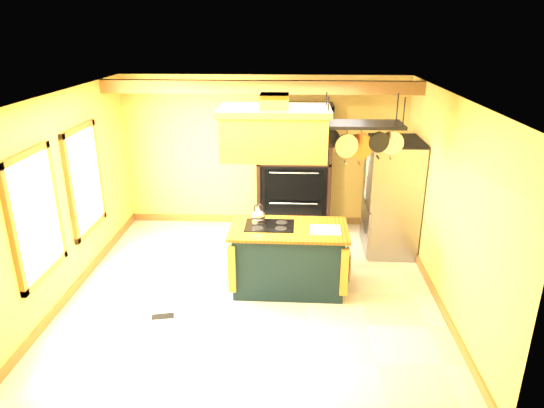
# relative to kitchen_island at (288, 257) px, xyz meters

# --- Properties ---
(floor) EXTENTS (5.00, 5.00, 0.00)m
(floor) POSITION_rel_kitchen_island_xyz_m (-0.48, -0.12, -0.47)
(floor) COLOR beige
(floor) RESTS_ON ground
(ceiling) EXTENTS (5.00, 5.00, 0.00)m
(ceiling) POSITION_rel_kitchen_island_xyz_m (-0.48, -0.12, 2.23)
(ceiling) COLOR white
(ceiling) RESTS_ON wall_back
(wall_back) EXTENTS (5.00, 0.02, 2.70)m
(wall_back) POSITION_rel_kitchen_island_xyz_m (-0.48, 2.38, 0.88)
(wall_back) COLOR gold
(wall_back) RESTS_ON floor
(wall_front) EXTENTS (5.00, 0.02, 2.70)m
(wall_front) POSITION_rel_kitchen_island_xyz_m (-0.48, -2.62, 0.88)
(wall_front) COLOR gold
(wall_front) RESTS_ON floor
(wall_left) EXTENTS (0.02, 5.00, 2.70)m
(wall_left) POSITION_rel_kitchen_island_xyz_m (-2.98, -0.12, 0.88)
(wall_left) COLOR gold
(wall_left) RESTS_ON floor
(wall_right) EXTENTS (0.02, 5.00, 2.70)m
(wall_right) POSITION_rel_kitchen_island_xyz_m (2.02, -0.12, 0.88)
(wall_right) COLOR gold
(wall_right) RESTS_ON floor
(ceiling_beam) EXTENTS (5.00, 0.15, 0.20)m
(ceiling_beam) POSITION_rel_kitchen_island_xyz_m (-0.48, 1.58, 2.12)
(ceiling_beam) COLOR olive
(ceiling_beam) RESTS_ON ceiling
(window_near) EXTENTS (0.06, 1.06, 1.56)m
(window_near) POSITION_rel_kitchen_island_xyz_m (-2.95, -0.92, 0.93)
(window_near) COLOR olive
(window_near) RESTS_ON wall_left
(window_far) EXTENTS (0.06, 1.06, 1.56)m
(window_far) POSITION_rel_kitchen_island_xyz_m (-2.95, 0.48, 0.93)
(window_far) COLOR olive
(window_far) RESTS_ON wall_left
(kitchen_island) EXTENTS (1.60, 0.90, 1.11)m
(kitchen_island) POSITION_rel_kitchen_island_xyz_m (0.00, 0.00, 0.00)
(kitchen_island) COLOR #13292C
(kitchen_island) RESTS_ON floor
(range_hood) EXTENTS (1.40, 0.79, 0.80)m
(range_hood) POSITION_rel_kitchen_island_xyz_m (-0.20, -0.00, 1.77)
(range_hood) COLOR #C08830
(range_hood) RESTS_ON ceiling
(pot_rack) EXTENTS (1.07, 0.50, 0.84)m
(pot_rack) POSITION_rel_kitchen_island_xyz_m (0.91, 0.01, 1.76)
(pot_rack) COLOR black
(pot_rack) RESTS_ON ceiling
(refrigerator) EXTENTS (0.78, 0.92, 1.81)m
(refrigerator) POSITION_rel_kitchen_island_xyz_m (1.61, 1.31, 0.41)
(refrigerator) COLOR gray
(refrigerator) RESTS_ON floor
(hutch) EXTENTS (1.27, 0.58, 2.25)m
(hutch) POSITION_rel_kitchen_island_xyz_m (0.05, 2.14, 0.40)
(hutch) COLOR black
(hutch) RESTS_ON floor
(floor_register) EXTENTS (0.30, 0.18, 0.01)m
(floor_register) POSITION_rel_kitchen_island_xyz_m (-1.59, -0.81, -0.46)
(floor_register) COLOR black
(floor_register) RESTS_ON floor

